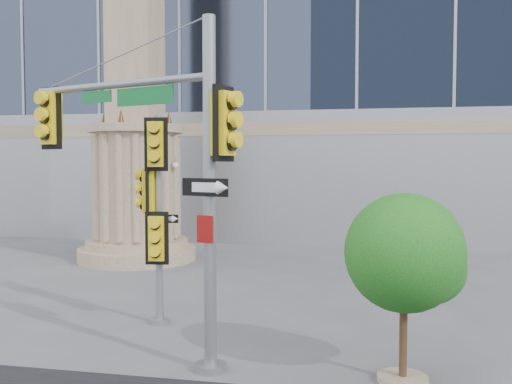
# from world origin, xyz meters

# --- Properties ---
(ground) EXTENTS (120.00, 120.00, 0.00)m
(ground) POSITION_xyz_m (0.00, 0.00, 0.00)
(ground) COLOR #545456
(ground) RESTS_ON ground
(monument) EXTENTS (4.40, 4.40, 16.60)m
(monument) POSITION_xyz_m (-6.00, 9.00, 5.52)
(monument) COLOR gray
(monument) RESTS_ON ground
(main_signal_pole) EXTENTS (4.67, 1.96, 6.25)m
(main_signal_pole) POSITION_xyz_m (-1.14, -1.14, 3.87)
(main_signal_pole) COLOR slate
(main_signal_pole) RESTS_ON ground
(secondary_signal_pole) EXTENTS (0.86, 0.63, 4.78)m
(secondary_signal_pole) POSITION_xyz_m (-2.08, 1.01, 2.81)
(secondary_signal_pole) COLOR slate
(secondary_signal_pole) RESTS_ON ground
(street_tree) EXTENTS (2.05, 2.01, 3.20)m
(street_tree) POSITION_xyz_m (3.30, -1.30, 2.11)
(street_tree) COLOR gray
(street_tree) RESTS_ON ground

